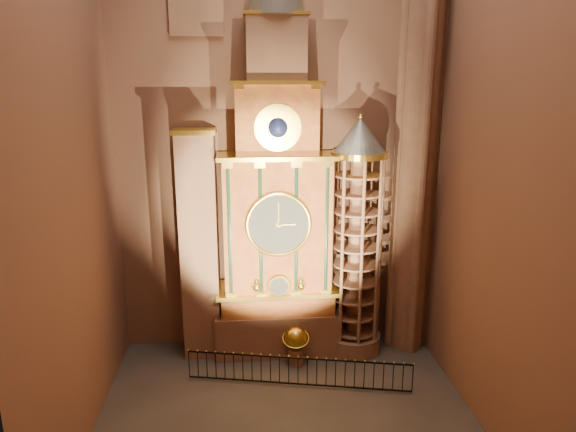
{
  "coord_description": "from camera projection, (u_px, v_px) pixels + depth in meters",
  "views": [
    {
      "loc": [
        -1.37,
        -16.63,
        12.05
      ],
      "look_at": [
        0.32,
        3.0,
        6.92
      ],
      "focal_mm": 32.0,
      "sensor_mm": 36.0,
      "label": 1
    }
  ],
  "objects": [
    {
      "name": "floor",
      "position": [
        286.0,
        415.0,
        19.19
      ],
      "size": [
        14.0,
        14.0,
        0.0
      ],
      "primitive_type": "plane",
      "color": "#383330",
      "rests_on": "ground"
    },
    {
      "name": "wall_back",
      "position": [
        275.0,
        108.0,
        22.2
      ],
      "size": [
        22.0,
        0.0,
        22.0
      ],
      "primitive_type": "plane",
      "rotation": [
        1.57,
        0.0,
        0.0
      ],
      "color": "brown",
      "rests_on": "floor"
    },
    {
      "name": "wall_left",
      "position": [
        61.0,
        118.0,
        15.83
      ],
      "size": [
        0.0,
        22.0,
        22.0
      ],
      "primitive_type": "plane",
      "rotation": [
        1.57,
        0.0,
        1.57
      ],
      "color": "brown",
      "rests_on": "floor"
    },
    {
      "name": "wall_right",
      "position": [
        496.0,
        115.0,
        16.99
      ],
      "size": [
        0.0,
        22.0,
        22.0
      ],
      "primitive_type": "plane",
      "rotation": [
        1.57,
        0.0,
        -1.57
      ],
      "color": "brown",
      "rests_on": "floor"
    },
    {
      "name": "astronomical_clock",
      "position": [
        277.0,
        210.0,
        22.29
      ],
      "size": [
        5.6,
        2.41,
        16.7
      ],
      "color": "#8C634C",
      "rests_on": "floor"
    },
    {
      "name": "portrait_tower",
      "position": [
        200.0,
        246.0,
        22.41
      ],
      "size": [
        1.8,
        1.6,
        10.2
      ],
      "color": "#8C634C",
      "rests_on": "floor"
    },
    {
      "name": "stair_turret",
      "position": [
        356.0,
        241.0,
        22.68
      ],
      "size": [
        2.5,
        2.5,
        10.8
      ],
      "color": "#8C634C",
      "rests_on": "floor"
    },
    {
      "name": "gothic_pier",
      "position": [
        420.0,
        108.0,
        21.74
      ],
      "size": [
        2.04,
        2.04,
        22.0
      ],
      "color": "#8C634C",
      "rests_on": "floor"
    },
    {
      "name": "celestial_globe",
      "position": [
        296.0,
        342.0,
        22.45
      ],
      "size": [
        1.28,
        1.22,
        1.73
      ],
      "color": "#8C634C",
      "rests_on": "floor"
    },
    {
      "name": "iron_railing",
      "position": [
        298.0,
        371.0,
        20.83
      ],
      "size": [
        8.95,
        1.9,
        1.25
      ],
      "color": "black",
      "rests_on": "floor"
    }
  ]
}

